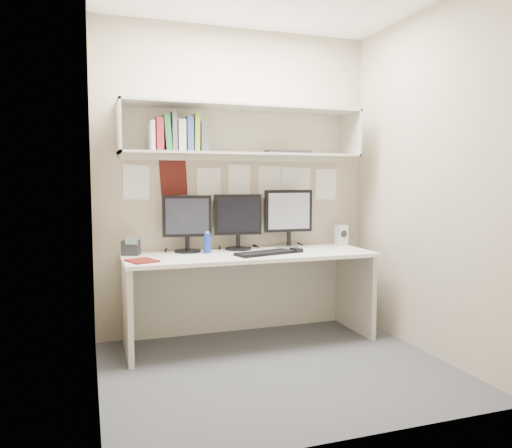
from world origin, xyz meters
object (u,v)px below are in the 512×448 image
object	(u,v)px
keyboard	(265,253)
desk	(249,297)
maroon_notebook	(142,261)
speaker	(341,235)
monitor_center	(238,220)
monitor_right	(289,216)
desk_phone	(131,247)
monitor_left	(187,221)

from	to	relation	value
keyboard	desk	bearing A→B (deg)	109.91
maroon_notebook	speaker	bearing A→B (deg)	-8.54
monitor_center	monitor_right	size ratio (longest dim) A/B	0.93
desk	monitor_right	bearing A→B (deg)	26.94
monitor_right	desk_phone	bearing A→B (deg)	-176.48
monitor_center	speaker	size ratio (longest dim) A/B	2.60
monitor_right	monitor_left	bearing A→B (deg)	-177.89
monitor_center	maroon_notebook	size ratio (longest dim) A/B	2.09
desk	desk_phone	distance (m)	1.03
monitor_left	speaker	bearing A→B (deg)	6.48
keyboard	maroon_notebook	distance (m)	0.96
desk_phone	maroon_notebook	bearing A→B (deg)	-62.83
desk	monitor_right	xyz separation A→B (m)	(0.43, 0.22, 0.63)
monitor_left	monitor_right	xyz separation A→B (m)	(0.90, -0.00, 0.02)
monitor_center	desk_phone	bearing A→B (deg)	-170.10
desk	maroon_notebook	bearing A→B (deg)	-169.48
monitor_center	speaker	world-z (taller)	monitor_center
monitor_left	monitor_center	distance (m)	0.43
monitor_left	monitor_right	world-z (taller)	monitor_right
monitor_center	maroon_notebook	bearing A→B (deg)	-147.81
maroon_notebook	desk_phone	world-z (taller)	desk_phone
keyboard	monitor_center	bearing A→B (deg)	93.12
keyboard	monitor_left	bearing A→B (deg)	132.18
monitor_center	monitor_right	xyz separation A→B (m)	(0.46, -0.00, 0.02)
monitor_left	desk_phone	distance (m)	0.49
monitor_center	monitor_right	world-z (taller)	monitor_right
desk	speaker	world-z (taller)	speaker
monitor_left	maroon_notebook	size ratio (longest dim) A/B	2.07
monitor_center	monitor_right	bearing A→B (deg)	7.75
desk	keyboard	distance (m)	0.40
keyboard	maroon_notebook	size ratio (longest dim) A/B	2.15
monitor_center	monitor_left	bearing A→B (deg)	-172.24
monitor_left	keyboard	distance (m)	0.69
speaker	monitor_left	bearing A→B (deg)	173.81
keyboard	desk_phone	bearing A→B (deg)	146.81
monitor_right	keyboard	size ratio (longest dim) A/B	1.04
monitor_left	maroon_notebook	distance (m)	0.61
desk_phone	keyboard	bearing A→B (deg)	2.29
keyboard	speaker	world-z (taller)	speaker
desk	desk_phone	bearing A→B (deg)	168.53
speaker	desk	bearing A→B (deg)	-173.52
monitor_center	desk_phone	world-z (taller)	monitor_center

